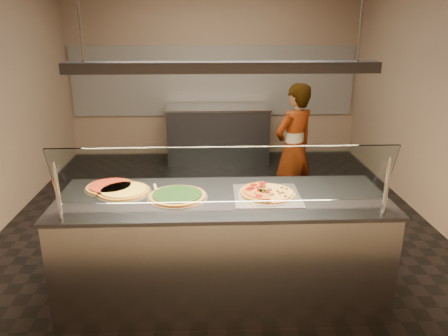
{
  "coord_description": "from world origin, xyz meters",
  "views": [
    {
      "loc": [
        -0.13,
        -4.67,
        2.26
      ],
      "look_at": [
        0.02,
        -0.96,
        1.02
      ],
      "focal_mm": 35.0,
      "sensor_mm": 36.0,
      "label": 1
    }
  ],
  "objects_px": {
    "perforated_tray": "(267,195)",
    "half_pizza_sausage": "(280,192)",
    "serving_counter": "(222,248)",
    "pizza_cheese": "(124,191)",
    "pizza_spinach": "(178,196)",
    "sneeze_guard": "(224,176)",
    "prep_table": "(218,134)",
    "worker": "(294,148)",
    "heat_lamp_housing": "(222,67)",
    "pizza_tomato": "(111,186)",
    "pizza_spatula": "(161,189)",
    "half_pizza_pepperoni": "(254,192)"
  },
  "relations": [
    {
      "from": "perforated_tray",
      "to": "half_pizza_sausage",
      "type": "relative_size",
      "value": 1.22
    },
    {
      "from": "serving_counter",
      "to": "half_pizza_sausage",
      "type": "height_order",
      "value": "half_pizza_sausage"
    },
    {
      "from": "perforated_tray",
      "to": "half_pizza_sausage",
      "type": "xyz_separation_m",
      "value": [
        0.11,
        -0.0,
        0.02
      ]
    },
    {
      "from": "pizza_cheese",
      "to": "serving_counter",
      "type": "bearing_deg",
      "value": -8.97
    },
    {
      "from": "half_pizza_sausage",
      "to": "pizza_spinach",
      "type": "height_order",
      "value": "half_pizza_sausage"
    },
    {
      "from": "sneeze_guard",
      "to": "half_pizza_sausage",
      "type": "relative_size",
      "value": 5.46
    },
    {
      "from": "half_pizza_sausage",
      "to": "prep_table",
      "type": "xyz_separation_m",
      "value": [
        -0.4,
        3.96,
        -0.49
      ]
    },
    {
      "from": "worker",
      "to": "heat_lamp_housing",
      "type": "relative_size",
      "value": 0.69
    },
    {
      "from": "pizza_tomato",
      "to": "worker",
      "type": "xyz_separation_m",
      "value": [
        1.89,
        1.62,
        -0.15
      ]
    },
    {
      "from": "pizza_cheese",
      "to": "pizza_spatula",
      "type": "distance_m",
      "value": 0.31
    },
    {
      "from": "pizza_tomato",
      "to": "pizza_spatula",
      "type": "bearing_deg",
      "value": -15.13
    },
    {
      "from": "serving_counter",
      "to": "heat_lamp_housing",
      "type": "height_order",
      "value": "heat_lamp_housing"
    },
    {
      "from": "serving_counter",
      "to": "heat_lamp_housing",
      "type": "bearing_deg",
      "value": 89.55
    },
    {
      "from": "worker",
      "to": "heat_lamp_housing",
      "type": "height_order",
      "value": "heat_lamp_housing"
    },
    {
      "from": "pizza_spinach",
      "to": "worker",
      "type": "relative_size",
      "value": 0.31
    },
    {
      "from": "serving_counter",
      "to": "pizza_tomato",
      "type": "bearing_deg",
      "value": 166.22
    },
    {
      "from": "pizza_cheese",
      "to": "worker",
      "type": "relative_size",
      "value": 0.28
    },
    {
      "from": "pizza_tomato",
      "to": "prep_table",
      "type": "distance_m",
      "value": 3.9
    },
    {
      "from": "pizza_spatula",
      "to": "prep_table",
      "type": "height_order",
      "value": "pizza_spatula"
    },
    {
      "from": "perforated_tray",
      "to": "pizza_tomato",
      "type": "relative_size",
      "value": 1.26
    },
    {
      "from": "sneeze_guard",
      "to": "half_pizza_pepperoni",
      "type": "relative_size",
      "value": 5.46
    },
    {
      "from": "pizza_spinach",
      "to": "heat_lamp_housing",
      "type": "distance_m",
      "value": 1.07
    },
    {
      "from": "pizza_spatula",
      "to": "worker",
      "type": "height_order",
      "value": "worker"
    },
    {
      "from": "half_pizza_sausage",
      "to": "sneeze_guard",
      "type": "bearing_deg",
      "value": -143.46
    },
    {
      "from": "half_pizza_sausage",
      "to": "pizza_spinach",
      "type": "distance_m",
      "value": 0.83
    },
    {
      "from": "sneeze_guard",
      "to": "worker",
      "type": "xyz_separation_m",
      "value": [
        0.95,
        2.2,
        -0.43
      ]
    },
    {
      "from": "sneeze_guard",
      "to": "half_pizza_sausage",
      "type": "bearing_deg",
      "value": 36.54
    },
    {
      "from": "serving_counter",
      "to": "prep_table",
      "type": "height_order",
      "value": "same"
    },
    {
      "from": "pizza_spatula",
      "to": "serving_counter",
      "type": "bearing_deg",
      "value": -12.6
    },
    {
      "from": "half_pizza_pepperoni",
      "to": "pizza_spatula",
      "type": "height_order",
      "value": "half_pizza_pepperoni"
    },
    {
      "from": "serving_counter",
      "to": "sneeze_guard",
      "type": "relative_size",
      "value": 1.1
    },
    {
      "from": "half_pizza_pepperoni",
      "to": "perforated_tray",
      "type": "bearing_deg",
      "value": -0.5
    },
    {
      "from": "sneeze_guard",
      "to": "prep_table",
      "type": "height_order",
      "value": "sneeze_guard"
    },
    {
      "from": "pizza_tomato",
      "to": "pizza_spatula",
      "type": "relative_size",
      "value": 1.9
    },
    {
      "from": "prep_table",
      "to": "heat_lamp_housing",
      "type": "xyz_separation_m",
      "value": [
        -0.07,
        -3.97,
        1.48
      ]
    },
    {
      "from": "perforated_tray",
      "to": "half_pizza_pepperoni",
      "type": "distance_m",
      "value": 0.11
    },
    {
      "from": "half_pizza_pepperoni",
      "to": "half_pizza_sausage",
      "type": "xyz_separation_m",
      "value": [
        0.21,
        -0.0,
        -0.01
      ]
    },
    {
      "from": "perforated_tray",
      "to": "half_pizza_sausage",
      "type": "bearing_deg",
      "value": -0.61
    },
    {
      "from": "half_pizza_pepperoni",
      "to": "prep_table",
      "type": "height_order",
      "value": "half_pizza_pepperoni"
    },
    {
      "from": "pizza_spinach",
      "to": "serving_counter",
      "type": "bearing_deg",
      "value": 0.67
    },
    {
      "from": "serving_counter",
      "to": "heat_lamp_housing",
      "type": "xyz_separation_m",
      "value": [
        0.0,
        0.0,
        1.48
      ]
    },
    {
      "from": "half_pizza_pepperoni",
      "to": "pizza_spinach",
      "type": "relative_size",
      "value": 0.91
    },
    {
      "from": "serving_counter",
      "to": "perforated_tray",
      "type": "xyz_separation_m",
      "value": [
        0.36,
        0.01,
        0.47
      ]
    },
    {
      "from": "pizza_spinach",
      "to": "prep_table",
      "type": "relative_size",
      "value": 0.28
    },
    {
      "from": "half_pizza_pepperoni",
      "to": "sneeze_guard",
      "type": "bearing_deg",
      "value": -126.34
    },
    {
      "from": "pizza_spinach",
      "to": "worker",
      "type": "xyz_separation_m",
      "value": [
        1.31,
        1.86,
        -0.15
      ]
    },
    {
      "from": "pizza_spinach",
      "to": "pizza_spatula",
      "type": "height_order",
      "value": "pizza_spatula"
    },
    {
      "from": "pizza_spinach",
      "to": "pizza_cheese",
      "type": "distance_m",
      "value": 0.47
    },
    {
      "from": "half_pizza_sausage",
      "to": "pizza_cheese",
      "type": "relative_size",
      "value": 0.98
    },
    {
      "from": "half_pizza_pepperoni",
      "to": "worker",
      "type": "height_order",
      "value": "worker"
    }
  ]
}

